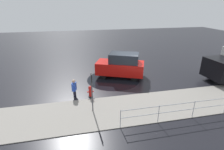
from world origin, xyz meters
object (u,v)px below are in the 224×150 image
at_px(fire_hydrant, 90,91).
at_px(pedestrian, 74,87).
at_px(moving_hatchback, 121,65).
at_px(sign_post, 92,87).

relative_size(fire_hydrant, pedestrian, 0.66).
bearing_deg(moving_hatchback, sign_post, 58.33).
height_order(moving_hatchback, pedestrian, moving_hatchback).
bearing_deg(pedestrian, sign_post, 115.69).
bearing_deg(fire_hydrant, sign_post, 88.63).
xyz_separation_m(fire_hydrant, pedestrian, (1.03, -0.29, 0.28)).
relative_size(moving_hatchback, sign_post, 1.77).
height_order(pedestrian, sign_post, sign_post).
relative_size(fire_hydrant, sign_post, 0.33).
bearing_deg(sign_post, fire_hydrant, -91.37).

